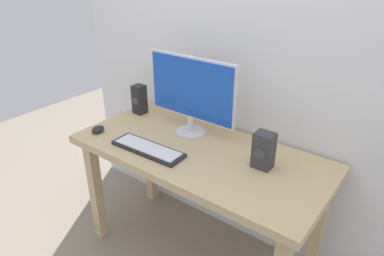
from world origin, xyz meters
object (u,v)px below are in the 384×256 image
mouse (98,129)px  speaker_right (264,150)px  speaker_left (139,99)px  desk (199,166)px  keyboard_primary (148,149)px  monitor (192,92)px

mouse → speaker_right: speaker_right is taller
mouse → speaker_left: (-0.01, 0.36, 0.08)m
desk → speaker_right: 0.41m
keyboard_primary → speaker_right: bearing=22.1°
mouse → speaker_left: speaker_left is taller
mouse → keyboard_primary: bearing=-5.5°
monitor → mouse: 0.61m
speaker_right → monitor: bearing=170.7°
desk → keyboard_primary: size_ratio=3.28×
desk → speaker_right: size_ratio=7.58×
desk → monitor: bearing=138.2°
mouse → speaker_right: bearing=6.1°
mouse → speaker_right: (0.97, 0.25, 0.07)m
mouse → speaker_right: 1.00m
desk → speaker_left: bearing=164.9°
monitor → mouse: size_ratio=6.72×
speaker_left → keyboard_primary: bearing=-40.6°
keyboard_primary → speaker_left: (-0.40, 0.34, 0.09)m
keyboard_primary → speaker_right: size_ratio=2.31×
monitor → speaker_left: bearing=176.8°
desk → monitor: 0.42m
desk → speaker_right: bearing=9.0°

